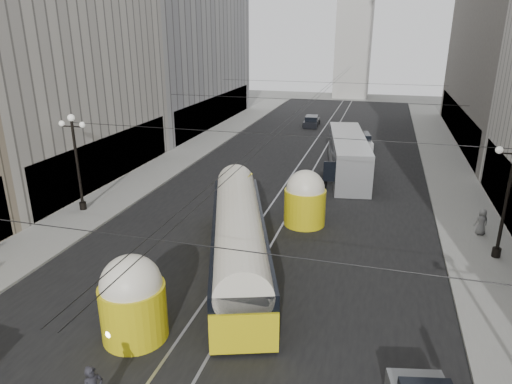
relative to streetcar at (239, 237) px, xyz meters
The scene contains 15 objects.
road 19.10m from the streetcar, 89.36° to the left, with size 20.00×85.00×0.02m, color black.
sidewalk_left 25.47m from the streetcar, 117.63° to the left, with size 4.00×72.00×0.15m, color gray.
sidewalk_right 25.67m from the streetcar, 61.52° to the left, with size 4.00×72.00×0.15m, color gray.
rail_left 19.10m from the streetcar, 91.62° to the left, with size 0.12×85.00×0.04m, color gray.
rail_right 19.12m from the streetcar, 87.10° to the left, with size 0.12×85.00×0.04m, color gray.
building_left_far 41.72m from the streetcar, 119.82° to the left, with size 12.60×28.60×28.60m.
distant_tower 67.82m from the streetcar, 89.82° to the left, with size 6.00×6.00×31.36m.
lamppost_left_mid 13.34m from the streetcar, 159.96° to the left, with size 1.86×0.44×6.37m.
lamppost_right_mid 13.73m from the streetcar, 19.42° to the left, with size 1.86×0.44×6.37m.
catenary 18.48m from the streetcar, 88.95° to the left, with size 25.00×72.00×0.23m.
streetcar is the anchor object (origin of this frame).
city_bus 18.32m from the streetcar, 77.88° to the left, with size 4.58×12.93×3.21m.
sedan_white_far 28.15m from the streetcar, 81.02° to the left, with size 2.75×4.94×1.47m.
sedan_dark_far 37.54m from the streetcar, 93.48° to the left, with size 1.94×4.24×1.31m.
pedestrian_sidewalk_right 14.52m from the streetcar, 30.50° to the left, with size 0.77×0.47×1.57m, color slate.
Camera 1 is at (6.21, -6.22, 11.42)m, focal length 32.00 mm.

